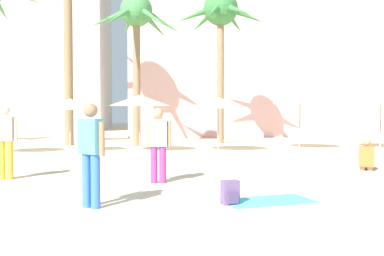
# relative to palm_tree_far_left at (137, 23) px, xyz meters

# --- Properties ---
(ground) EXTENTS (120.00, 120.00, 0.00)m
(ground) POSITION_rel_palm_tree_far_left_xyz_m (1.65, -15.69, -5.91)
(ground) COLOR beige
(hotel_pink) EXTENTS (19.45, 9.04, 12.56)m
(hotel_pink) POSITION_rel_palm_tree_far_left_xyz_m (8.82, 10.67, 0.37)
(hotel_pink) COLOR beige
(hotel_pink) RESTS_ON ground
(palm_tree_far_left) EXTENTS (4.73, 4.33, 7.26)m
(palm_tree_far_left) POSITION_rel_palm_tree_far_left_xyz_m (0.00, 0.00, 0.00)
(palm_tree_far_left) COLOR #896B4C
(palm_tree_far_left) RESTS_ON ground
(palm_tree_left) EXTENTS (4.81, 4.25, 7.89)m
(palm_tree_left) POSITION_rel_palm_tree_far_left_xyz_m (4.25, 1.30, 0.63)
(palm_tree_left) COLOR #896B4C
(palm_tree_left) RESTS_ON ground
(cafe_umbrella_0) EXTENTS (2.55, 2.55, 2.24)m
(cafe_umbrella_0) POSITION_rel_palm_tree_far_left_xyz_m (3.53, -3.06, -3.89)
(cafe_umbrella_0) COLOR gray
(cafe_umbrella_0) RESTS_ON ground
(cafe_umbrella_1) EXTENTS (2.48, 2.48, 2.32)m
(cafe_umbrella_1) POSITION_rel_palm_tree_far_left_xyz_m (0.27, -3.13, -3.80)
(cafe_umbrella_1) COLOR gray
(cafe_umbrella_1) RESTS_ON ground
(cafe_umbrella_2) EXTENTS (2.45, 2.45, 2.36)m
(cafe_umbrella_2) POSITION_rel_palm_tree_far_left_xyz_m (7.27, -2.29, -3.73)
(cafe_umbrella_2) COLOR gray
(cafe_umbrella_2) RESTS_ON ground
(cafe_umbrella_4) EXTENTS (2.05, 2.05, 2.18)m
(cafe_umbrella_4) POSITION_rel_palm_tree_far_left_xyz_m (-2.57, -2.89, -3.95)
(cafe_umbrella_4) COLOR gray
(cafe_umbrella_4) RESTS_ON ground
(cafe_umbrella_5) EXTENTS (2.76, 2.76, 2.39)m
(cafe_umbrella_5) POSITION_rel_palm_tree_far_left_xyz_m (11.00, -2.24, -3.74)
(cafe_umbrella_5) COLOR gray
(cafe_umbrella_5) RESTS_ON ground
(beach_towel) EXTENTS (1.78, 1.19, 0.01)m
(beach_towel) POSITION_rel_palm_tree_far_left_xyz_m (3.06, -12.92, -5.90)
(beach_towel) COLOR #4CC6D6
(beach_towel) RESTS_ON ground
(backpack) EXTENTS (0.34, 0.30, 0.42)m
(backpack) POSITION_rel_palm_tree_far_left_xyz_m (2.33, -13.12, -5.70)
(backpack) COLOR #614977
(backpack) RESTS_ON ground
(person_far_left) EXTENTS (0.77, 0.96, 0.94)m
(person_far_left) POSITION_rel_palm_tree_far_left_xyz_m (6.88, -9.08, -5.57)
(person_far_left) COLOR tan
(person_far_left) RESTS_ON ground
(person_mid_right) EXTENTS (0.54, 0.43, 1.77)m
(person_mid_right) POSITION_rel_palm_tree_far_left_xyz_m (-0.06, -13.21, -4.93)
(person_mid_right) COLOR blue
(person_mid_right) RESTS_ON ground
(person_near_right) EXTENTS (0.61, 0.26, 1.78)m
(person_near_right) POSITION_rel_palm_tree_far_left_xyz_m (-2.61, -9.98, -4.93)
(person_near_right) COLOR gold
(person_near_right) RESTS_ON ground
(person_near_left) EXTENTS (0.61, 0.26, 1.72)m
(person_near_left) POSITION_rel_palm_tree_far_left_xyz_m (1.06, -10.78, -4.96)
(person_near_left) COLOR #B7337F
(person_near_left) RESTS_ON ground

